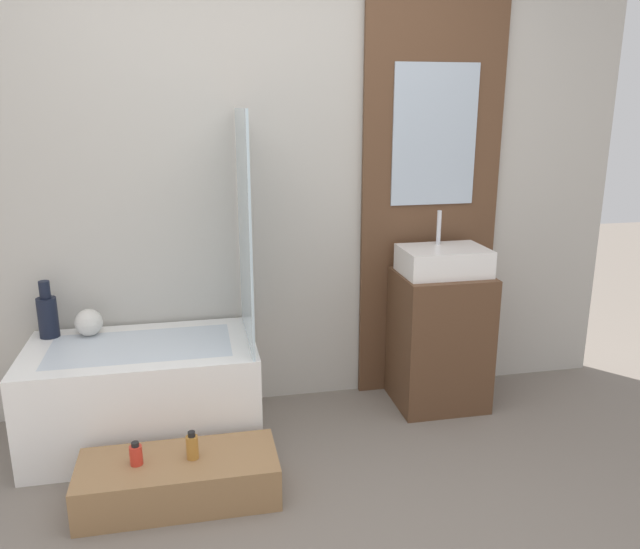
{
  "coord_description": "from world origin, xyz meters",
  "views": [
    {
      "loc": [
        -0.35,
        -1.79,
        1.67
      ],
      "look_at": [
        0.17,
        0.73,
        0.96
      ],
      "focal_mm": 35.0,
      "sensor_mm": 36.0,
      "label": 1
    }
  ],
  "objects_px": {
    "bathtub": "(144,393)",
    "vase_tall_dark": "(48,314)",
    "wooden_step_bench": "(179,479)",
    "bottle_soap_secondary": "(192,446)",
    "vase_round_light": "(89,322)",
    "sink": "(443,261)",
    "bottle_soap_primary": "(136,454)"
  },
  "relations": [
    {
      "from": "bathtub",
      "to": "sink",
      "type": "bearing_deg",
      "value": 3.15
    },
    {
      "from": "bathtub",
      "to": "vase_tall_dark",
      "type": "bearing_deg",
      "value": 154.32
    },
    {
      "from": "vase_tall_dark",
      "to": "bottle_soap_secondary",
      "type": "relative_size",
      "value": 2.34
    },
    {
      "from": "wooden_step_bench",
      "to": "bottle_soap_secondary",
      "type": "distance_m",
      "value": 0.17
    },
    {
      "from": "bathtub",
      "to": "vase_tall_dark",
      "type": "height_order",
      "value": "vase_tall_dark"
    },
    {
      "from": "bathtub",
      "to": "wooden_step_bench",
      "type": "xyz_separation_m",
      "value": [
        0.17,
        -0.55,
        -0.16
      ]
    },
    {
      "from": "bathtub",
      "to": "bottle_soap_secondary",
      "type": "height_order",
      "value": "bathtub"
    },
    {
      "from": "bottle_soap_secondary",
      "to": "bottle_soap_primary",
      "type": "bearing_deg",
      "value": 180.0
    },
    {
      "from": "bathtub",
      "to": "wooden_step_bench",
      "type": "relative_size",
      "value": 1.32
    },
    {
      "from": "bottle_soap_secondary",
      "to": "bathtub",
      "type": "bearing_deg",
      "value": 112.78
    },
    {
      "from": "wooden_step_bench",
      "to": "vase_tall_dark",
      "type": "xyz_separation_m",
      "value": [
        -0.63,
        0.77,
        0.54
      ]
    },
    {
      "from": "wooden_step_bench",
      "to": "sink",
      "type": "xyz_separation_m",
      "value": [
        1.45,
        0.64,
        0.75
      ]
    },
    {
      "from": "wooden_step_bench",
      "to": "sink",
      "type": "bearing_deg",
      "value": 23.89
    },
    {
      "from": "bathtub",
      "to": "sink",
      "type": "relative_size",
      "value": 2.44
    },
    {
      "from": "sink",
      "to": "bottle_soap_primary",
      "type": "distance_m",
      "value": 1.84
    },
    {
      "from": "bathtub",
      "to": "vase_round_light",
      "type": "bearing_deg",
      "value": 142.74
    },
    {
      "from": "vase_round_light",
      "to": "vase_tall_dark",
      "type": "bearing_deg",
      "value": 174.01
    },
    {
      "from": "sink",
      "to": "bottle_soap_secondary",
      "type": "height_order",
      "value": "sink"
    },
    {
      "from": "bottle_soap_primary",
      "to": "bottle_soap_secondary",
      "type": "height_order",
      "value": "bottle_soap_secondary"
    },
    {
      "from": "bathtub",
      "to": "vase_round_light",
      "type": "distance_m",
      "value": 0.47
    },
    {
      "from": "wooden_step_bench",
      "to": "bottle_soap_secondary",
      "type": "bearing_deg",
      "value": 0.0
    },
    {
      "from": "wooden_step_bench",
      "to": "vase_tall_dark",
      "type": "bearing_deg",
      "value": 129.16
    },
    {
      "from": "wooden_step_bench",
      "to": "bottle_soap_primary",
      "type": "height_order",
      "value": "bottle_soap_primary"
    },
    {
      "from": "vase_tall_dark",
      "to": "bottle_soap_secondary",
      "type": "distance_m",
      "value": 1.11
    },
    {
      "from": "wooden_step_bench",
      "to": "bathtub",
      "type": "bearing_deg",
      "value": 106.92
    },
    {
      "from": "vase_round_light",
      "to": "bottle_soap_primary",
      "type": "xyz_separation_m",
      "value": [
        0.26,
        -0.75,
        -0.35
      ]
    },
    {
      "from": "vase_round_light",
      "to": "bottle_soap_secondary",
      "type": "bearing_deg",
      "value": -56.6
    },
    {
      "from": "bathtub",
      "to": "vase_tall_dark",
      "type": "distance_m",
      "value": 0.64
    },
    {
      "from": "bottle_soap_primary",
      "to": "bottle_soap_secondary",
      "type": "relative_size",
      "value": 0.82
    },
    {
      "from": "bottle_soap_secondary",
      "to": "wooden_step_bench",
      "type": "bearing_deg",
      "value": 180.0
    },
    {
      "from": "vase_tall_dark",
      "to": "bottle_soap_secondary",
      "type": "xyz_separation_m",
      "value": [
        0.69,
        -0.77,
        -0.39
      ]
    },
    {
      "from": "bottle_soap_secondary",
      "to": "vase_tall_dark",
      "type": "bearing_deg",
      "value": 131.88
    }
  ]
}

